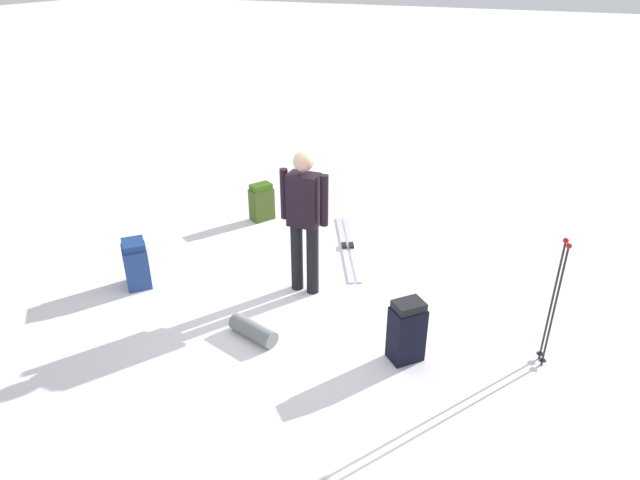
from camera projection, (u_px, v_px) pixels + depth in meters
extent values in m
plane|color=white|center=(320.00, 293.00, 6.50)|extent=(80.00, 80.00, 0.00)
cylinder|color=black|center=(313.00, 260.00, 6.34)|extent=(0.14, 0.14, 0.85)
cylinder|color=black|center=(297.00, 256.00, 6.41)|extent=(0.14, 0.14, 0.85)
cube|color=black|center=(304.00, 200.00, 6.04)|extent=(0.23, 0.35, 0.60)
cylinder|color=black|center=(324.00, 201.00, 5.95)|extent=(0.09, 0.09, 0.58)
cylinder|color=black|center=(284.00, 194.00, 6.11)|extent=(0.09, 0.09, 0.58)
sphere|color=tan|center=(303.00, 161.00, 5.84)|extent=(0.22, 0.22, 0.22)
cube|color=silver|center=(344.00, 247.00, 7.50)|extent=(1.68, 0.92, 0.02)
cube|color=black|center=(344.00, 245.00, 7.49)|extent=(0.15, 0.12, 0.03)
cube|color=silver|center=(351.00, 247.00, 7.51)|extent=(1.68, 0.92, 0.02)
cube|color=black|center=(351.00, 245.00, 7.49)|extent=(0.15, 0.12, 0.03)
cube|color=#3E511D|center=(262.00, 204.00, 8.21)|extent=(0.39, 0.34, 0.48)
cube|color=#365A12|center=(261.00, 187.00, 8.09)|extent=(0.35, 0.31, 0.08)
cube|color=navy|center=(137.00, 266.00, 6.56)|extent=(0.43, 0.43, 0.50)
cube|color=navy|center=(133.00, 245.00, 6.43)|extent=(0.39, 0.39, 0.08)
cube|color=black|center=(406.00, 334.00, 5.33)|extent=(0.39, 0.38, 0.57)
cube|color=black|center=(409.00, 306.00, 5.18)|extent=(0.35, 0.34, 0.08)
cylinder|color=black|center=(554.00, 310.00, 5.07)|extent=(0.02, 0.02, 1.27)
sphere|color=#A51919|center=(569.00, 246.00, 4.76)|extent=(0.05, 0.05, 0.05)
cylinder|color=black|center=(542.00, 360.00, 5.33)|extent=(0.07, 0.07, 0.01)
cylinder|color=black|center=(551.00, 304.00, 5.15)|extent=(0.02, 0.02, 1.27)
sphere|color=#A51919|center=(566.00, 241.00, 4.85)|extent=(0.05, 0.05, 0.05)
cylinder|color=black|center=(540.00, 354.00, 5.42)|extent=(0.07, 0.07, 0.01)
cylinder|color=slate|center=(253.00, 330.00, 5.70)|extent=(0.32, 0.58, 0.18)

